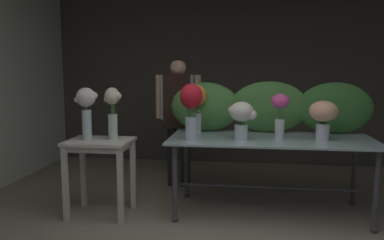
{
  "coord_description": "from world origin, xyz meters",
  "views": [
    {
      "loc": [
        0.17,
        -2.46,
        1.51
      ],
      "look_at": [
        -0.38,
        1.47,
        0.98
      ],
      "focal_mm": 36.55,
      "sensor_mm": 36.0,
      "label": 1
    }
  ],
  "objects": [
    {
      "name": "side_table_white",
      "position": [
        -1.3,
        1.27,
        0.66
      ],
      "size": [
        0.64,
        0.51,
        0.79
      ],
      "color": "silver",
      "rests_on": "ground"
    },
    {
      "name": "foliage_backdrop",
      "position": [
        0.33,
        1.92,
        1.08
      ],
      "size": [
        2.2,
        0.31,
        0.57
      ],
      "color": "#477F3D",
      "rests_on": "display_table_glass"
    },
    {
      "name": "vase_crimson_tulips",
      "position": [
        -0.36,
        1.31,
        1.15
      ],
      "size": [
        0.23,
        0.23,
        0.56
      ],
      "color": "silver",
      "rests_on": "display_table_glass"
    },
    {
      "name": "display_table_glass",
      "position": [
        0.43,
        1.56,
        0.69
      ],
      "size": [
        2.07,
        0.95,
        0.81
      ],
      "color": "#AAC6CE",
      "rests_on": "ground"
    },
    {
      "name": "wall_back",
      "position": [
        0.0,
        3.81,
        1.34
      ],
      "size": [
        5.88,
        0.12,
        2.69
      ],
      "primitive_type": "cube",
      "color": "#4C4742",
      "rests_on": "ground"
    },
    {
      "name": "vase_white_roses_tall",
      "position": [
        -1.43,
        1.27,
        1.12
      ],
      "size": [
        0.23,
        0.19,
        0.53
      ],
      "color": "silver",
      "rests_on": "side_table_white"
    },
    {
      "name": "florist",
      "position": [
        -0.68,
        2.37,
        1.0
      ],
      "size": [
        0.58,
        0.24,
        1.63
      ],
      "color": "#232328",
      "rests_on": "ground"
    },
    {
      "name": "vase_cream_lisianthus_tall",
      "position": [
        -1.17,
        1.33,
        1.09
      ],
      "size": [
        0.19,
        0.15,
        0.53
      ],
      "color": "silver",
      "rests_on": "side_table_white"
    },
    {
      "name": "vase_fuchsia_carnations",
      "position": [
        0.5,
        1.49,
        1.09
      ],
      "size": [
        0.18,
        0.18,
        0.46
      ],
      "color": "silver",
      "rests_on": "display_table_glass"
    },
    {
      "name": "vase_peach_ranunculus",
      "position": [
        0.92,
        1.47,
        1.05
      ],
      "size": [
        0.28,
        0.28,
        0.39
      ],
      "color": "silver",
      "rests_on": "display_table_glass"
    },
    {
      "name": "vase_ivory_lilies",
      "position": [
        0.13,
        1.39,
        1.03
      ],
      "size": [
        0.28,
        0.24,
        0.38
      ],
      "color": "silver",
      "rests_on": "display_table_glass"
    },
    {
      "name": "vase_sunset_stock",
      "position": [
        -0.37,
        1.75,
        1.14
      ],
      "size": [
        0.22,
        0.22,
        0.53
      ],
      "color": "silver",
      "rests_on": "display_table_glass"
    },
    {
      "name": "ground_plane",
      "position": [
        0.0,
        1.91,
        0.0
      ],
      "size": [
        8.38,
        8.38,
        0.0
      ],
      "primitive_type": "plane",
      "color": "gray"
    }
  ]
}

